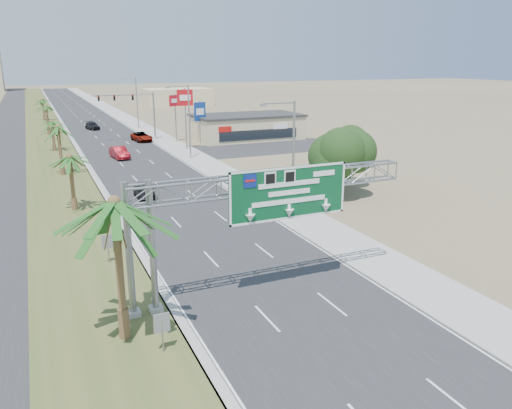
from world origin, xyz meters
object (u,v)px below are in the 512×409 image
object	(u,v)px
palm_near	(114,203)
pole_sign_red_near	(185,101)
signal_mast	(142,112)
pole_sign_red_far	(175,104)
store_building	(247,127)
car_mid_lane	(119,153)
car_left_lane	(145,191)
car_right_lane	(142,137)
sign_gantry	(260,193)
car_far	(92,126)
pole_sign_blue	(200,113)

from	to	relation	value
palm_near	pole_sign_red_near	bearing A→B (deg)	70.38
signal_mast	pole_sign_red_far	bearing A→B (deg)	-45.06
store_building	car_mid_lane	bearing A→B (deg)	-157.63
palm_near	car_left_lane	size ratio (longest dim) A/B	1.84
palm_near	car_right_lane	size ratio (longest dim) A/B	1.52
sign_gantry	palm_near	distance (m)	8.41
signal_mast	car_mid_lane	distance (m)	17.48
car_mid_lane	car_right_lane	size ratio (longest dim) A/B	0.91
signal_mast	store_building	bearing A→B (deg)	-19.54
sign_gantry	car_far	xyz separation A→B (m)	(-0.20, 80.09, -5.33)
car_far	signal_mast	bearing A→B (deg)	-77.57
palm_near	store_building	size ratio (longest dim) A/B	0.46
store_building	car_right_lane	size ratio (longest dim) A/B	3.27
pole_sign_red_far	store_building	bearing A→B (deg)	-6.53
signal_mast	pole_sign_blue	world-z (taller)	signal_mast
signal_mast	car_right_lane	world-z (taller)	signal_mast
sign_gantry	car_mid_lane	world-z (taller)	sign_gantry
signal_mast	car_left_lane	size ratio (longest dim) A/B	2.27
pole_sign_red_near	car_mid_lane	bearing A→B (deg)	-163.40
car_left_lane	pole_sign_red_far	distance (m)	36.37
car_left_lane	car_mid_lane	distance (m)	22.67
sign_gantry	signal_mast	distance (m)	62.37
car_right_lane	car_mid_lane	bearing A→B (deg)	-118.57
car_mid_lane	pole_sign_red_near	bearing A→B (deg)	10.16
car_mid_lane	pole_sign_red_near	xyz separation A→B (m)	(10.66, 3.18, 6.48)
sign_gantry	car_far	bearing A→B (deg)	90.14
car_mid_lane	pole_sign_red_near	distance (m)	12.87
pole_sign_red_far	signal_mast	bearing A→B (deg)	134.94
signal_mast	car_mid_lane	world-z (taller)	signal_mast
sign_gantry	car_right_lane	size ratio (longest dim) A/B	3.04
signal_mast	pole_sign_red_near	world-z (taller)	pole_sign_red_near
signal_mast	car_far	world-z (taller)	signal_mast
palm_near	signal_mast	world-z (taller)	palm_near
sign_gantry	pole_sign_red_far	size ratio (longest dim) A/B	2.10
pole_sign_red_far	pole_sign_red_near	bearing A→B (deg)	-94.13
car_mid_lane	car_far	distance (m)	33.69
signal_mast	pole_sign_red_far	xyz separation A→B (m)	(4.56, -4.57, 1.43)
car_mid_lane	pole_sign_red_near	size ratio (longest dim) A/B	0.54
store_building	pole_sign_red_near	bearing A→B (deg)	-153.18
pole_sign_blue	pole_sign_red_far	size ratio (longest dim) A/B	0.87
car_right_lane	pole_sign_blue	distance (m)	11.37
palm_near	pole_sign_red_far	xyz separation A→B (m)	(18.93, 59.40, -0.65)
car_mid_lane	pole_sign_red_far	distance (m)	16.69
car_mid_lane	pole_sign_blue	bearing A→B (deg)	22.67
car_mid_lane	pole_sign_blue	world-z (taller)	pole_sign_blue
store_building	car_left_lane	bearing A→B (deg)	-127.47
signal_mast	pole_sign_blue	bearing A→B (deg)	-44.05
signal_mast	car_mid_lane	size ratio (longest dim) A/B	2.05
sign_gantry	car_far	size ratio (longest dim) A/B	3.34
palm_near	car_right_lane	xyz separation A→B (m)	(13.75, 62.73, -6.17)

